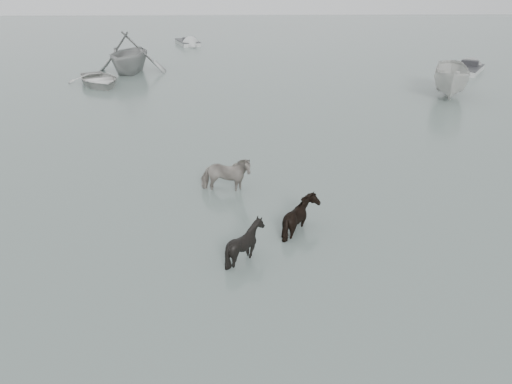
# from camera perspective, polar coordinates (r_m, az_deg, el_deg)

# --- Properties ---
(ground) EXTENTS (140.00, 140.00, 0.00)m
(ground) POSITION_cam_1_polar(r_m,az_deg,el_deg) (13.39, -0.13, -5.59)
(ground) COLOR slate
(ground) RESTS_ON ground
(pony_pinto) EXTENTS (1.76, 0.95, 1.42)m
(pony_pinto) POSITION_cam_1_polar(r_m,az_deg,el_deg) (16.04, -3.51, 2.42)
(pony_pinto) COLOR black
(pony_pinto) RESTS_ON ground
(pony_dark) EXTENTS (1.19, 1.37, 1.31)m
(pony_dark) POSITION_cam_1_polar(r_m,az_deg,el_deg) (13.59, 5.27, -2.09)
(pony_dark) COLOR black
(pony_dark) RESTS_ON ground
(pony_black) EXTENTS (1.18, 1.07, 1.21)m
(pony_black) POSITION_cam_1_polar(r_m,az_deg,el_deg) (12.32, -1.25, -5.21)
(pony_black) COLOR black
(pony_black) RESTS_ON ground
(rowboat_lead) EXTENTS (4.87, 5.38, 0.91)m
(rowboat_lead) POSITION_cam_1_polar(r_m,az_deg,el_deg) (33.04, -17.58, 12.33)
(rowboat_lead) COLOR beige
(rowboat_lead) RESTS_ON ground
(rowboat_trail) EXTENTS (5.36, 6.04, 2.94)m
(rowboat_trail) POSITION_cam_1_polar(r_m,az_deg,el_deg) (36.47, -14.32, 15.35)
(rowboat_trail) COLOR #939694
(rowboat_trail) RESTS_ON ground
(boat_small) EXTENTS (3.58, 5.40, 1.95)m
(boat_small) POSITION_cam_1_polar(r_m,az_deg,el_deg) (30.75, 21.48, 11.96)
(boat_small) COLOR #B9B9B4
(boat_small) RESTS_ON ground
(skiff_port) EXTENTS (4.08, 4.99, 0.75)m
(skiff_port) POSITION_cam_1_polar(r_m,az_deg,el_deg) (38.61, 23.05, 13.02)
(skiff_port) COLOR #ACAFAD
(skiff_port) RESTS_ON ground
(skiff_mid) EXTENTS (3.22, 5.55, 0.75)m
(skiff_mid) POSITION_cam_1_polar(r_m,az_deg,el_deg) (49.74, -7.83, 16.78)
(skiff_mid) COLOR #A3A6A4
(skiff_mid) RESTS_ON ground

